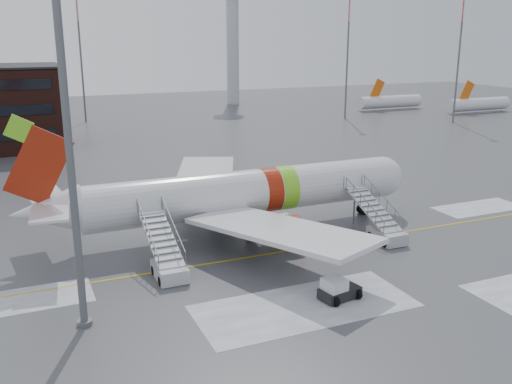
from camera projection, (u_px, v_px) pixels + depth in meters
name	position (u px, v px, depth m)	size (l,w,h in m)	color
ground	(312.00, 242.00, 47.17)	(260.00, 260.00, 0.00)	#494C4F
airliner	(237.00, 194.00, 48.77)	(35.03, 32.97, 11.18)	silver
airstair_fwd	(382.00, 227.00, 47.63)	(2.05, 7.70, 3.48)	#A7A8AE
airstair_aft	(167.00, 260.00, 40.56)	(2.05, 7.70, 3.48)	#B7BABF
pushback_tug	(338.00, 290.00, 36.77)	(2.87, 2.35, 1.52)	black
light_mast_near	(66.00, 114.00, 30.38)	(1.20, 1.20, 24.08)	#595B60
control_tower	(232.00, 26.00, 137.74)	(6.40, 6.40, 30.00)	#B2B5BA
light_mast_far_ne	(348.00, 49.00, 114.46)	(1.20, 1.20, 24.25)	#595B60
light_mast_far_n	(80.00, 50.00, 109.42)	(1.20, 1.20, 24.25)	#595B60
light_mast_far_e	(459.00, 50.00, 108.22)	(1.20, 1.20, 24.25)	#595B60
distant_aircraft	(418.00, 112.00, 127.77)	(35.00, 18.00, 8.00)	#D8590C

